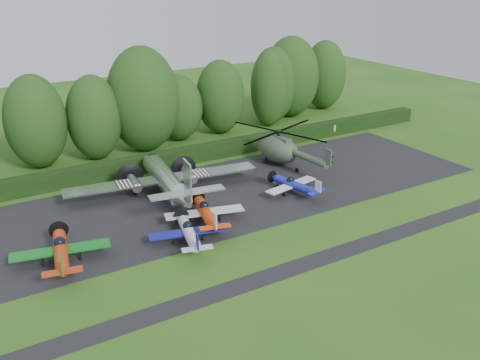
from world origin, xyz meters
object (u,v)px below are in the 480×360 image
transport_plane (167,180)px  light_plane_blue (294,185)px  light_plane_orange (206,213)px  helicopter (278,146)px  sign_board (340,127)px  light_plane_red (61,251)px  light_plane_white (189,233)px

transport_plane → light_plane_blue: size_ratio=3.00×
light_plane_orange → helicopter: (15.33, 10.04, 1.10)m
sign_board → light_plane_red: bearing=-145.5°
helicopter → sign_board: 15.96m
light_plane_white → sign_board: (33.25, 18.46, -0.01)m
transport_plane → light_plane_white: 11.04m
light_plane_white → helicopter: 22.42m
light_plane_red → light_plane_blue: size_ratio=1.20×
transport_plane → helicopter: (15.75, 2.06, 0.43)m
light_plane_blue → helicopter: size_ratio=0.45×
transport_plane → light_plane_red: (-13.17, -8.46, -0.61)m
sign_board → light_plane_white: bearing=-136.8°
transport_plane → light_plane_blue: transport_plane is taller
transport_plane → sign_board: size_ratio=7.23×
light_plane_orange → sign_board: size_ratio=2.74×
light_plane_red → transport_plane: bearing=21.4°
transport_plane → light_plane_orange: bearing=-95.0°
light_plane_orange → light_plane_blue: size_ratio=1.14×
helicopter → sign_board: size_ratio=5.38×
transport_plane → helicopter: transport_plane is taller
light_plane_white → light_plane_blue: (14.56, 4.21, -0.05)m
light_plane_orange → transport_plane: bearing=78.8°
light_plane_red → light_plane_blue: (25.08, 1.97, -0.21)m
light_plane_red → light_plane_orange: bearing=-9.3°
light_plane_red → sign_board: size_ratio=2.88×
transport_plane → light_plane_orange: size_ratio=2.64×
light_plane_red → light_plane_white: (10.52, -2.24, -0.16)m
light_plane_blue → helicopter: 9.46m
transport_plane → helicopter: 15.89m
light_plane_orange → sign_board: light_plane_orange is taller
light_plane_red → light_plane_white: bearing=-23.3°
transport_plane → sign_board: 31.58m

